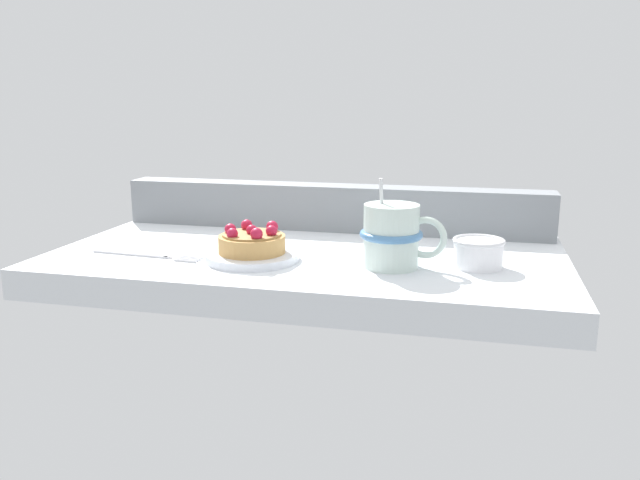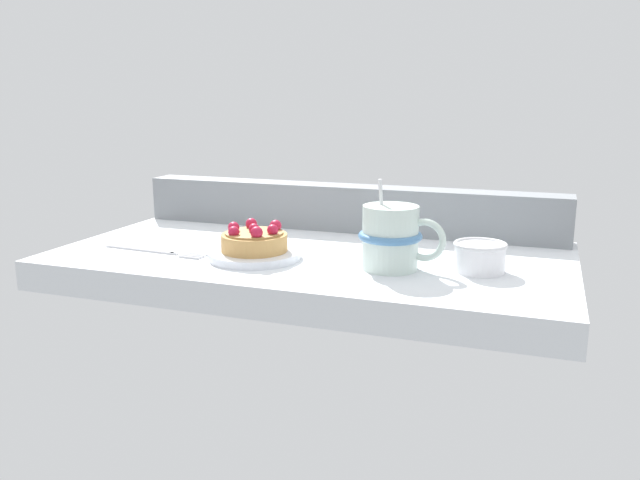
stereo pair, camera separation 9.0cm
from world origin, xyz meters
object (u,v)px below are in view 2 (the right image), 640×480
at_px(coffee_mug, 392,237).
at_px(dessert_fork, 155,250).
at_px(raspberry_tart, 254,240).
at_px(sugar_bowl, 480,256).
at_px(dessert_plate, 255,255).

bearing_deg(coffee_mug, dessert_fork, -175.49).
bearing_deg(dessert_fork, raspberry_tart, 6.38).
bearing_deg(sugar_bowl, raspberry_tart, -173.39).
height_order(raspberry_tart, sugar_bowl, raspberry_tart).
height_order(dessert_fork, sugar_bowl, sugar_bowl).
xyz_separation_m(raspberry_tart, sugar_bowl, (0.32, 0.04, -0.01)).
relative_size(coffee_mug, dessert_fork, 0.69).
distance_m(raspberry_tart, dessert_fork, 0.16).
bearing_deg(dessert_plate, coffee_mug, 3.05).
height_order(dessert_plate, sugar_bowl, sugar_bowl).
bearing_deg(raspberry_tart, coffee_mug, 3.04).
height_order(coffee_mug, sugar_bowl, coffee_mug).
distance_m(coffee_mug, dessert_fork, 0.36).
bearing_deg(dessert_plate, dessert_fork, -173.64).
relative_size(coffee_mug, sugar_bowl, 1.71).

